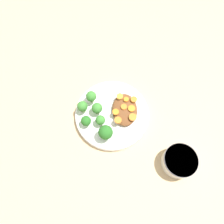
# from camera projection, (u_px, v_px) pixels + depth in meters

# --- Properties ---
(ground_plane) EXTENTS (4.00, 4.00, 0.00)m
(ground_plane) POSITION_uv_depth(u_px,v_px,m) (112.00, 116.00, 0.79)
(ground_plane) COLOR tan
(plate) EXTENTS (0.26, 0.26, 0.02)m
(plate) POSITION_uv_depth(u_px,v_px,m) (112.00, 114.00, 0.77)
(plate) COLOR white
(plate) RESTS_ON ground_plane
(dip_bowl) EXTENTS (0.11, 0.11, 0.05)m
(dip_bowl) POSITION_uv_depth(u_px,v_px,m) (179.00, 161.00, 0.69)
(dip_bowl) COLOR white
(dip_bowl) RESTS_ON ground_plane
(stew_mound) EXTENTS (0.12, 0.09, 0.02)m
(stew_mound) POSITION_uv_depth(u_px,v_px,m) (125.00, 110.00, 0.76)
(stew_mound) COLOR brown
(stew_mound) RESTS_ON plate
(broccoli_floret_0) EXTENTS (0.04, 0.04, 0.05)m
(broccoli_floret_0) POSITION_uv_depth(u_px,v_px,m) (97.00, 108.00, 0.75)
(broccoli_floret_0) COLOR #759E51
(broccoli_floret_0) RESTS_ON plate
(broccoli_floret_1) EXTENTS (0.03, 0.03, 0.04)m
(broccoli_floret_1) POSITION_uv_depth(u_px,v_px,m) (100.00, 120.00, 0.73)
(broccoli_floret_1) COLOR #759E51
(broccoli_floret_1) RESTS_ON plate
(broccoli_floret_2) EXTENTS (0.05, 0.05, 0.06)m
(broccoli_floret_2) POSITION_uv_depth(u_px,v_px,m) (106.00, 132.00, 0.70)
(broccoli_floret_2) COLOR #7FA85B
(broccoli_floret_2) RESTS_ON plate
(broccoli_floret_3) EXTENTS (0.04, 0.04, 0.05)m
(broccoli_floret_3) POSITION_uv_depth(u_px,v_px,m) (91.00, 97.00, 0.76)
(broccoli_floret_3) COLOR #759E51
(broccoli_floret_3) RESTS_ON plate
(broccoli_floret_4) EXTENTS (0.03, 0.03, 0.05)m
(broccoli_floret_4) POSITION_uv_depth(u_px,v_px,m) (86.00, 121.00, 0.73)
(broccoli_floret_4) COLOR #7FA85B
(broccoli_floret_4) RESTS_ON plate
(broccoli_floret_5) EXTENTS (0.04, 0.04, 0.05)m
(broccoli_floret_5) POSITION_uv_depth(u_px,v_px,m) (83.00, 107.00, 0.74)
(broccoli_floret_5) COLOR #759E51
(broccoli_floret_5) RESTS_ON plate
(carrot_slice_0) EXTENTS (0.02, 0.02, 0.01)m
(carrot_slice_0) POSITION_uv_depth(u_px,v_px,m) (132.00, 108.00, 0.75)
(carrot_slice_0) COLOR orange
(carrot_slice_0) RESTS_ON stew_mound
(carrot_slice_1) EXTENTS (0.02, 0.02, 0.01)m
(carrot_slice_1) POSITION_uv_depth(u_px,v_px,m) (118.00, 120.00, 0.73)
(carrot_slice_1) COLOR orange
(carrot_slice_1) RESTS_ON stew_mound
(carrot_slice_2) EXTENTS (0.02, 0.02, 0.01)m
(carrot_slice_2) POSITION_uv_depth(u_px,v_px,m) (126.00, 99.00, 0.76)
(carrot_slice_2) COLOR orange
(carrot_slice_2) RESTS_ON stew_mound
(carrot_slice_3) EXTENTS (0.02, 0.02, 0.01)m
(carrot_slice_3) POSITION_uv_depth(u_px,v_px,m) (120.00, 96.00, 0.76)
(carrot_slice_3) COLOR orange
(carrot_slice_3) RESTS_ON stew_mound
(carrot_slice_4) EXTENTS (0.02, 0.02, 0.01)m
(carrot_slice_4) POSITION_uv_depth(u_px,v_px,m) (134.00, 99.00, 0.76)
(carrot_slice_4) COLOR orange
(carrot_slice_4) RESTS_ON stew_mound
(carrot_slice_5) EXTENTS (0.02, 0.02, 0.01)m
(carrot_slice_5) POSITION_uv_depth(u_px,v_px,m) (124.00, 107.00, 0.75)
(carrot_slice_5) COLOR orange
(carrot_slice_5) RESTS_ON stew_mound
(carrot_slice_6) EXTENTS (0.03, 0.03, 0.01)m
(carrot_slice_6) POSITION_uv_depth(u_px,v_px,m) (133.00, 117.00, 0.73)
(carrot_slice_6) COLOR orange
(carrot_slice_6) RESTS_ON stew_mound
(carrot_slice_7) EXTENTS (0.02, 0.02, 0.00)m
(carrot_slice_7) POSITION_uv_depth(u_px,v_px,m) (116.00, 112.00, 0.74)
(carrot_slice_7) COLOR orange
(carrot_slice_7) RESTS_ON stew_mound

